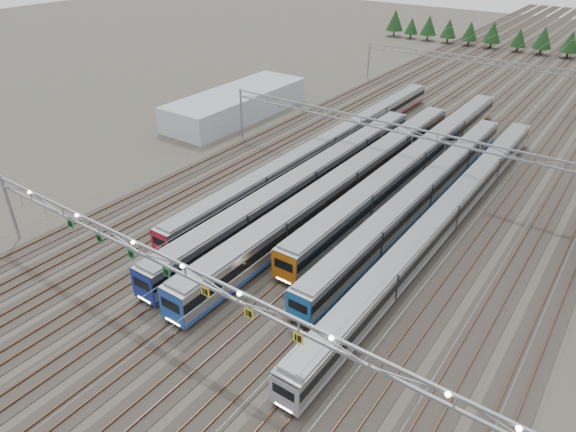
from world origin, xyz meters
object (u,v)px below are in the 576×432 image
Objects in this scene: train_b at (306,182)px; gantry_near at (184,273)px; train_f at (446,215)px; gantry_far at (495,68)px; train_e at (421,194)px; train_c at (346,183)px; train_d at (414,162)px; train_a at (328,145)px; west_shed at (237,104)px; gantry_mid at (397,135)px.

gantry_near is (6.70, -28.03, 4.92)m from train_b.
gantry_far is (-11.25, 54.51, 4.39)m from train_f.
gantry_far is (-6.75, 51.27, 4.36)m from train_e.
train_d is (4.50, 11.37, -0.03)m from train_c.
gantry_near is at bearing -110.26° from train_f.
train_b is 5.19m from train_c.
train_a is at bearing 105.38° from gantry_near.
west_shed is at bearing 153.19° from train_c.
train_c is 10.60m from gantry_mid.
train_e is at bearing 23.33° from train_b.
gantry_far is at bearing 89.97° from gantry_near.
train_c is at bearing -103.33° from gantry_mid.
train_b is 57.64m from gantry_far.
gantry_near is (-11.30, -30.61, 5.09)m from train_f.
west_shed is at bearing 168.57° from gantry_mid.
gantry_near reaches higher than train_d.
train_a is 24.69m from west_shed.
gantry_mid and gantry_far have the same top height.
train_f is 1.15× the size of gantry_mid.
train_f is (4.50, -3.24, -0.03)m from train_e.
train_f is at bearing 69.74° from gantry_near.
gantry_mid reaches higher than train_a.
gantry_near reaches higher than gantry_far.
train_c is 9.56m from train_e.
gantry_near is at bearing -90.03° from gantry_far.
train_a is 1.24× the size of train_b.
train_c is at bearing 179.94° from train_f.
west_shed is at bearing 172.04° from train_d.
train_c is 1.09× the size of gantry_far.
train_c is at bearing 94.12° from gantry_near.
train_b reaches higher than train_f.
train_e is at bearing -17.71° from west_shed.
train_a is 1.11× the size of train_c.
gantry_far is at bearing 83.26° from train_b.
train_b is 18.18m from train_f.
train_a is at bearing 131.66° from train_c.
train_e is 43.91m from west_shed.
train_d reaches higher than train_a.
train_c is 1.09× the size of gantry_near.
train_e is 0.97× the size of gantry_far.
west_shed is at bearing -132.78° from gantry_far.
west_shed reaches higher than train_f.
gantry_mid is (-2.25, -1.87, 4.17)m from train_d.
west_shed is at bearing 145.90° from train_b.
gantry_near is at bearing -85.88° from train_c.
gantry_near is at bearing -93.13° from train_d.
train_c is 12.23m from train_d.
train_b is at bearing -122.81° from train_d.
train_f is (9.00, -11.38, -0.22)m from train_d.
train_e is at bearing -61.06° from train_d.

